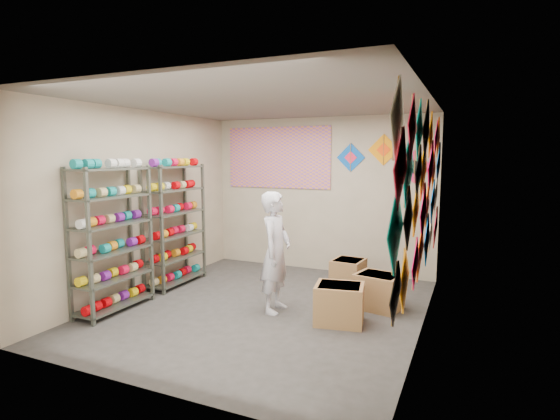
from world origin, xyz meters
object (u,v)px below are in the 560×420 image
at_px(shopkeeper, 276,252).
at_px(carton_c, 348,273).
at_px(shelf_rack_front, 112,239).
at_px(carton_a, 339,304).
at_px(shelf_rack_back, 175,225).
at_px(carton_b, 378,291).

height_order(shopkeeper, carton_c, shopkeeper).
bearing_deg(carton_c, shopkeeper, -107.52).
xyz_separation_m(shelf_rack_front, carton_a, (2.84, 0.77, -0.71)).
xyz_separation_m(shelf_rack_back, carton_c, (2.54, 0.96, -0.73)).
relative_size(shopkeeper, carton_b, 2.76).
height_order(shelf_rack_back, carton_c, shelf_rack_back).
bearing_deg(shelf_rack_back, shopkeeper, -13.15).
xyz_separation_m(shelf_rack_front, shelf_rack_back, (0.00, 1.30, 0.00)).
height_order(shelf_rack_back, carton_a, shelf_rack_back).
bearing_deg(carton_b, shelf_rack_front, -142.88).
distance_m(shelf_rack_front, carton_c, 3.48).
xyz_separation_m(shelf_rack_front, shopkeeper, (1.96, 0.84, -0.16)).
xyz_separation_m(shopkeeper, carton_a, (0.88, -0.07, -0.55)).
bearing_deg(shopkeeper, carton_c, -25.48).
relative_size(shelf_rack_front, carton_c, 3.83).
bearing_deg(shelf_rack_front, carton_c, 41.68).
relative_size(shelf_rack_back, shopkeeper, 1.21).
bearing_deg(shopkeeper, carton_a, -97.69).
height_order(shelf_rack_front, shelf_rack_back, same).
height_order(shelf_rack_front, carton_b, shelf_rack_front).
bearing_deg(carton_b, shelf_rack_back, -164.64).
distance_m(shelf_rack_front, carton_a, 3.03).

